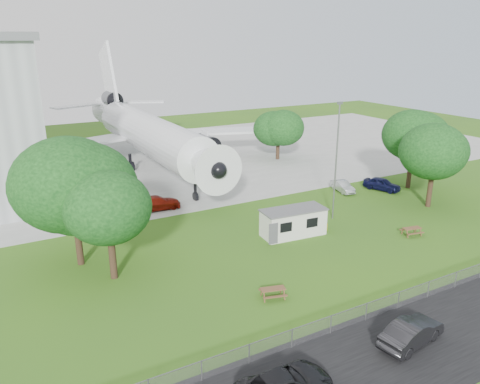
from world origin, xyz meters
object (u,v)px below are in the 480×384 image
airliner (146,131)px  picnic_east (411,235)px  site_cabin (293,222)px  picnic_west (273,298)px  car_centre_sedan (411,333)px

airliner → picnic_east: bearing=-69.2°
site_cabin → picnic_west: bearing=-132.3°
car_centre_sedan → picnic_west: bearing=17.8°
airliner → site_cabin: (4.07, -31.19, -3.96)m
picnic_east → car_centre_sedan: bearing=-127.1°
site_cabin → picnic_east: size_ratio=3.81×
picnic_east → car_centre_sedan: (-13.35, -11.83, 0.80)m
site_cabin → car_centre_sedan: (-3.47, -17.42, -0.52)m
picnic_west → picnic_east: same height
picnic_east → site_cabin: bearing=161.8°
site_cabin → picnic_east: 11.43m
site_cabin → picnic_east: (9.89, -5.59, -1.31)m
airliner → site_cabin: size_ratio=6.96×
car_centre_sedan → airliner: bearing=-8.8°
picnic_west → car_centre_sedan: (4.48, -8.67, 0.80)m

